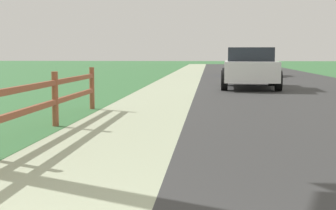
# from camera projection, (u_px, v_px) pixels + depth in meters

# --- Properties ---
(ground_plane) EXTENTS (120.00, 120.00, 0.00)m
(ground_plane) POSITION_uv_depth(u_px,v_px,m) (201.00, 78.00, 26.35)
(ground_plane) COLOR #38703C
(road_asphalt) EXTENTS (7.00, 66.00, 0.01)m
(road_asphalt) POSITION_uv_depth(u_px,v_px,m) (265.00, 76.00, 28.04)
(road_asphalt) COLOR #353535
(road_asphalt) RESTS_ON ground
(curb_concrete) EXTENTS (6.00, 66.00, 0.01)m
(curb_concrete) POSITION_uv_depth(u_px,v_px,m) (148.00, 76.00, 28.57)
(curb_concrete) COLOR #AAB492
(curb_concrete) RESTS_ON ground
(grass_verge) EXTENTS (5.00, 66.00, 0.00)m
(grass_verge) POSITION_uv_depth(u_px,v_px,m) (122.00, 76.00, 28.70)
(grass_verge) COLOR #38703C
(grass_verge) RESTS_ON ground
(parked_suv_white) EXTENTS (2.16, 4.69, 1.47)m
(parked_suv_white) POSITION_uv_depth(u_px,v_px,m) (250.00, 67.00, 18.63)
(parked_suv_white) COLOR white
(parked_suv_white) RESTS_ON ground
(parked_car_blue) EXTENTS (2.18, 4.72, 1.46)m
(parked_car_blue) POSITION_uv_depth(u_px,v_px,m) (249.00, 63.00, 29.13)
(parked_car_blue) COLOR navy
(parked_car_blue) RESTS_ON ground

